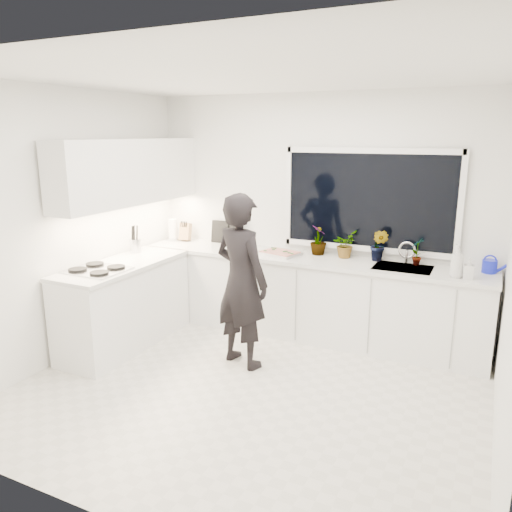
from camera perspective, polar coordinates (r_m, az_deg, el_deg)
The scene contains 24 objects.
floor at distance 4.67m, azimuth -0.86°, elevation -15.22°, with size 4.00×3.50×0.02m, color beige.
wall_back at distance 5.78m, azimuth 6.91°, elevation 4.72°, with size 4.00×0.02×2.70m, color white.
wall_left at distance 5.37m, azimuth -20.53°, elevation 3.24°, with size 0.02×3.50×2.70m, color white.
ceiling at distance 4.10m, azimuth -1.00°, elevation 20.19°, with size 4.00×3.50×0.02m, color white.
window at distance 5.56m, azimuth 12.75°, elevation 6.20°, with size 1.80×0.02×1.00m, color black.
base_cabinets_back at distance 5.71m, azimuth 5.64°, elevation -4.77°, with size 3.92×0.58×0.88m, color white.
base_cabinets_left at distance 5.61m, azimuth -14.75°, elevation -5.52°, with size 0.58×1.60×0.88m, color white.
countertop_back at distance 5.57m, azimuth 5.71°, elevation -0.31°, with size 3.94×0.62×0.04m, color silver.
countertop_left at distance 5.48m, azimuth -15.04°, elevation -0.97°, with size 0.62×1.60×0.04m, color silver.
upper_cabinets at distance 5.67m, azimuth -14.27°, elevation 9.31°, with size 0.34×2.10×0.70m, color white.
sink at distance 5.34m, azimuth 16.39°, elevation -1.78°, with size 0.58×0.42×0.14m, color silver.
faucet at distance 5.49m, azimuth 16.85°, elevation 0.34°, with size 0.03×0.03×0.22m, color silver.
stovetop at distance 5.23m, azimuth -17.71°, elevation -1.45°, with size 0.56×0.48×0.03m, color black.
person at distance 4.85m, azimuth -1.69°, elevation -2.89°, with size 0.63×0.41×1.72m, color black.
pizza_tray at distance 5.65m, azimuth 2.76°, elevation 0.31°, with size 0.42×0.31×0.03m, color silver.
pizza at distance 5.65m, azimuth 2.76°, elevation 0.48°, with size 0.39×0.28×0.01m, color #B01722.
watering_can at distance 5.41m, azimuth 25.13°, elevation -1.09°, with size 0.14×0.14×0.13m, color #151FCA.
paper_towel_roll at distance 6.48m, azimuth -9.48°, elevation 2.92°, with size 0.11×0.11×0.26m, color white.
knife_block at distance 6.42m, azimuth -8.07°, elevation 2.70°, with size 0.13×0.10×0.22m, color #9D7C49.
utensil_crock at distance 5.90m, azimuth -13.62°, elevation 1.16°, with size 0.13×0.13×0.16m, color silver.
picture_frame_large at distance 6.27m, azimuth -4.16°, elevation 2.81°, with size 0.22×0.02×0.28m, color black.
picture_frame_small at distance 6.17m, azimuth -2.45°, elevation 2.74°, with size 0.25×0.02×0.30m, color black.
herb_plants at distance 5.56m, azimuth 10.96°, elevation 1.35°, with size 1.29×0.28×0.34m.
soap_bottles at distance 5.10m, azimuth 22.29°, elevation -0.75°, with size 0.24×0.17×0.32m.
Camera 1 is at (1.82, -3.65, 2.26)m, focal length 35.00 mm.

